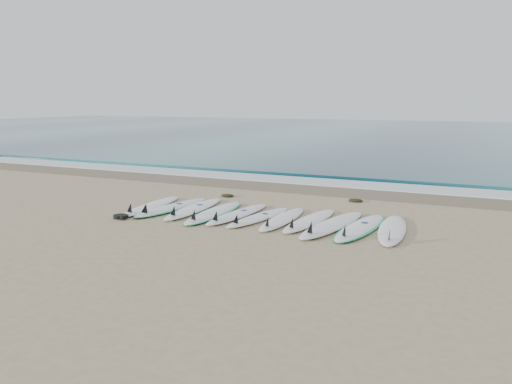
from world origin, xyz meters
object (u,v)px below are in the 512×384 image
at_px(surfboard_0, 150,206).
at_px(surfboard_5, 258,217).
at_px(leash_coil, 121,216).
at_px(surfboard_10, 392,230).

distance_m(surfboard_0, surfboard_5, 2.99).
height_order(surfboard_0, surfboard_5, surfboard_0).
distance_m(surfboard_5, leash_coil, 3.17).
xyz_separation_m(surfboard_5, surfboard_10, (3.02, 0.13, 0.01)).
bearing_deg(surfboard_0, surfboard_10, -4.04).
relative_size(surfboard_0, surfboard_10, 0.99).
bearing_deg(surfboard_0, leash_coil, -92.56).
xyz_separation_m(surfboard_5, leash_coil, (-2.92, -1.24, -0.00)).
relative_size(surfboard_10, leash_coil, 5.88).
relative_size(surfboard_5, leash_coil, 5.37).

